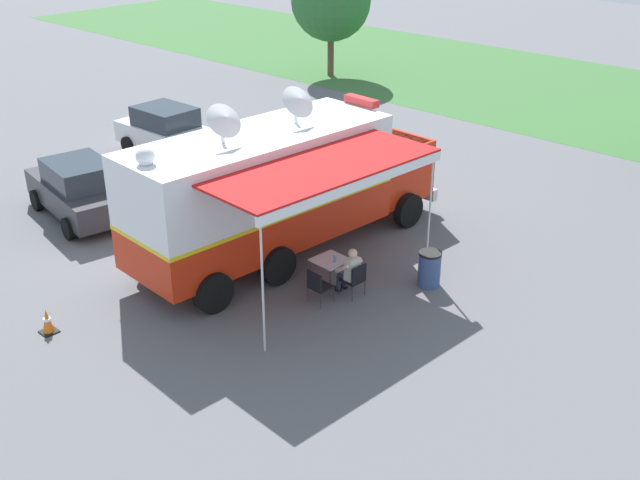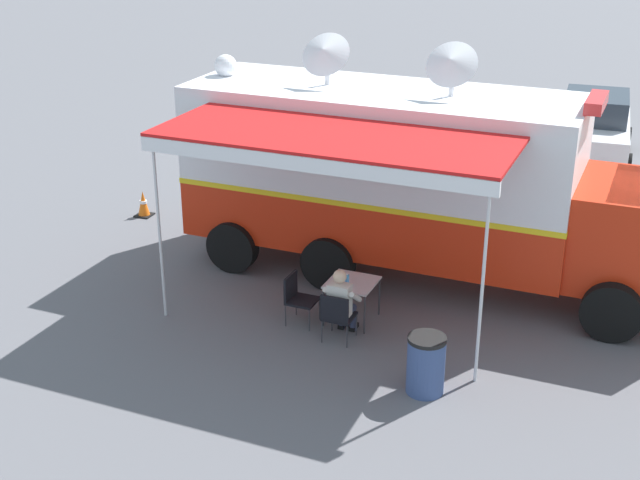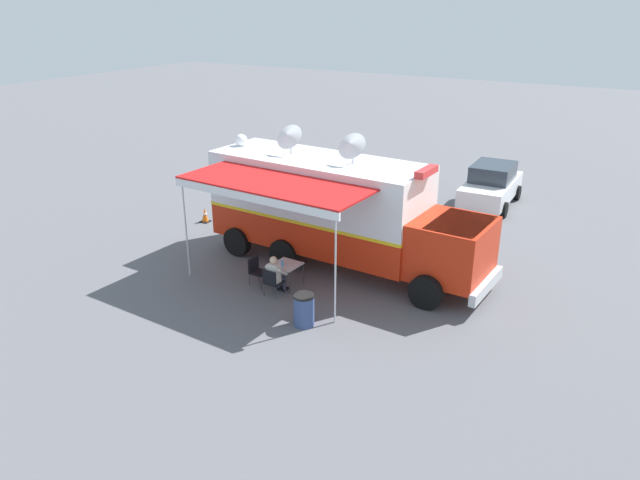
% 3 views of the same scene
% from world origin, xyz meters
% --- Properties ---
extents(ground_plane, '(100.00, 100.00, 0.00)m').
position_xyz_m(ground_plane, '(0.00, 0.00, 0.00)').
color(ground_plane, '#5B5B60').
extents(lot_stripe, '(0.37, 4.80, 0.01)m').
position_xyz_m(lot_stripe, '(-2.25, 2.57, 0.00)').
color(lot_stripe, silver).
rests_on(lot_stripe, ground).
extents(command_truck, '(5.15, 9.60, 4.53)m').
position_xyz_m(command_truck, '(0.07, 0.75, 1.95)').
color(command_truck, red).
rests_on(command_truck, ground).
extents(folding_table, '(0.84, 0.84, 0.73)m').
position_xyz_m(folding_table, '(2.28, 0.19, 0.67)').
color(folding_table, silver).
rests_on(folding_table, ground).
extents(water_bottle, '(0.07, 0.07, 0.22)m').
position_xyz_m(water_bottle, '(2.44, 0.16, 0.83)').
color(water_bottle, '#4C99D8').
rests_on(water_bottle, folding_table).
extents(folding_chair_at_table, '(0.50, 0.50, 0.87)m').
position_xyz_m(folding_chair_at_table, '(3.08, 0.20, 0.51)').
color(folding_chair_at_table, black).
rests_on(folding_chair_at_table, ground).
extents(folding_chair_beside_table, '(0.50, 0.50, 0.87)m').
position_xyz_m(folding_chair_beside_table, '(2.65, -0.66, 0.51)').
color(folding_chair_beside_table, black).
rests_on(folding_chair_beside_table, ground).
extents(seated_responder, '(0.68, 0.57, 1.25)m').
position_xyz_m(seated_responder, '(2.89, 0.21, 0.65)').
color(seated_responder, silver).
rests_on(seated_responder, ground).
extents(trash_bin, '(0.57, 0.57, 0.91)m').
position_xyz_m(trash_bin, '(4.04, 1.90, 0.46)').
color(trash_bin, '#384C7F').
rests_on(trash_bin, ground).
extents(traffic_cone, '(0.36, 0.36, 0.58)m').
position_xyz_m(traffic_cone, '(-0.87, -5.72, 0.28)').
color(traffic_cone, black).
rests_on(traffic_cone, ground).
extents(car_behind_truck, '(4.43, 2.51, 1.76)m').
position_xyz_m(car_behind_truck, '(-6.00, -1.75, 0.88)').
color(car_behind_truck, '#2D2D33').
rests_on(car_behind_truck, ground).
extents(car_far_corner, '(4.25, 2.12, 1.76)m').
position_xyz_m(car_far_corner, '(-8.66, 3.42, 0.88)').
color(car_far_corner, silver).
rests_on(car_far_corner, ground).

